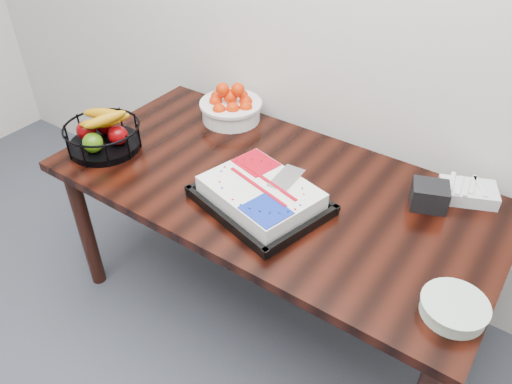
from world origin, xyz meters
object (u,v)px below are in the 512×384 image
Objects in this scene: tangerine_bowl at (231,104)px; plate_stack at (454,308)px; table at (272,200)px; fruit_basket at (103,134)px; cake_tray at (261,196)px; napkin_box at (429,196)px.

tangerine_bowl is 1.47× the size of plate_stack.
table is 0.80m from fruit_basket.
tangerine_bowl reaches higher than cake_tray.
fruit_basket is 1.38m from napkin_box.
tangerine_bowl is at bearing 136.83° from cake_tray.
cake_tray is 1.84× the size of tangerine_bowl.
table is 0.57m from tangerine_bowl.
fruit_basket is at bearing -164.53° from table.
cake_tray is 1.65× the size of fruit_basket.
fruit_basket is (-0.79, -0.07, 0.03)m from cake_tray.
cake_tray is at bearing -43.17° from tangerine_bowl.
cake_tray is at bearing -145.48° from napkin_box.
tangerine_bowl reaches higher than plate_stack.
napkin_box is (0.56, 0.22, 0.13)m from table.
plate_stack reaches higher than table.
table is at bearing 163.46° from plate_stack.
table is 0.20m from cake_tray.
plate_stack is (0.76, -0.10, -0.02)m from cake_tray.
cake_tray is 0.77m from plate_stack.
tangerine_bowl is (-0.49, 0.46, 0.04)m from cake_tray.
cake_tray reaches higher than plate_stack.
table is 13.67× the size of napkin_box.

